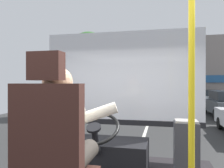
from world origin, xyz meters
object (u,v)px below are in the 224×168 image
at_px(fare_box, 186,160).
at_px(bus_driver, 61,136).
at_px(driver_seat, 54,166).
at_px(parked_car_silver, 206,97).
at_px(handrail_pole, 192,85).
at_px(steering_console, 104,155).

bearing_deg(fare_box, bus_driver, -141.03).
height_order(bus_driver, fare_box, bus_driver).
xyz_separation_m(driver_seat, parked_car_silver, (4.39, 18.55, -0.64)).
xyz_separation_m(bus_driver, handrail_pole, (0.92, 0.12, 0.37)).
bearing_deg(handrail_pole, fare_box, 87.13).
distance_m(bus_driver, handrail_pole, 1.00).
distance_m(steering_console, handrail_pole, 1.68).
bearing_deg(steering_console, bus_driver, -90.00).
relative_size(handrail_pole, parked_car_silver, 0.50).
bearing_deg(parked_car_silver, bus_driver, -103.40).
distance_m(driver_seat, handrail_pole, 1.09).
bearing_deg(parked_car_silver, fare_box, -101.03).
distance_m(driver_seat, parked_car_silver, 19.08).
xyz_separation_m(bus_driver, parked_car_silver, (4.39, 18.44, -0.82)).
xyz_separation_m(bus_driver, steering_console, (0.00, 1.21, -0.52)).
relative_size(bus_driver, handrail_pole, 0.35).
distance_m(driver_seat, bus_driver, 0.21).
relative_size(driver_seat, fare_box, 1.73).
relative_size(driver_seat, parked_car_silver, 0.30).
bearing_deg(fare_box, parked_car_silver, 78.97).
bearing_deg(bus_driver, handrail_pole, 7.40).
bearing_deg(fare_box, steering_console, 154.85).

